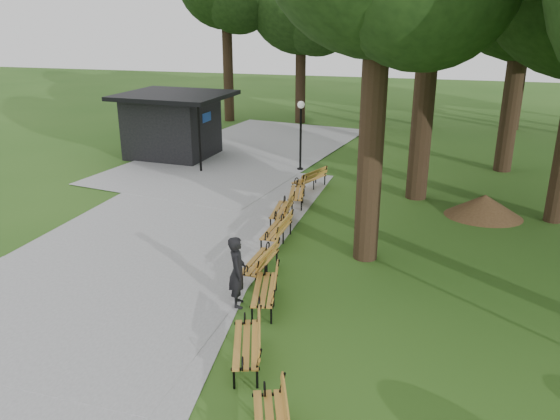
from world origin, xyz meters
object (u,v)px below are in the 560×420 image
(person, at_px, (237,272))
(bench_2, at_px, (265,290))
(bench_5, at_px, (282,210))
(kiosk, at_px, (172,125))
(bench_7, at_px, (309,179))
(dirt_mound, at_px, (484,206))
(bench_3, at_px, (259,262))
(bench_1, at_px, (246,344))
(bench_4, at_px, (276,230))
(bench_6, at_px, (297,193))
(lamp_post, at_px, (301,121))

(person, xyz_separation_m, bench_2, (0.64, 0.13, -0.46))
(person, distance_m, bench_5, 5.82)
(kiosk, relative_size, bench_7, 2.62)
(bench_2, bearing_deg, person, -90.00)
(person, relative_size, dirt_mound, 0.81)
(bench_3, relative_size, bench_7, 1.00)
(bench_7, bearing_deg, kiosk, -93.66)
(bench_1, relative_size, bench_5, 1.00)
(bench_4, bearing_deg, kiosk, -138.12)
(kiosk, relative_size, bench_2, 2.62)
(bench_2, xyz_separation_m, bench_6, (-0.99, 7.62, 0.00))
(bench_2, bearing_deg, bench_6, 175.85)
(bench_3, bearing_deg, bench_6, -172.49)
(bench_2, distance_m, bench_3, 1.60)
(kiosk, height_order, bench_4, kiosk)
(dirt_mound, bearing_deg, person, -127.62)
(person, xyz_separation_m, bench_1, (0.94, -2.22, -0.46))
(bench_2, height_order, bench_6, same)
(lamp_post, height_order, bench_4, lamp_post)
(person, relative_size, bench_1, 0.95)
(bench_1, bearing_deg, kiosk, -167.11)
(bench_5, bearing_deg, bench_1, 5.54)
(bench_2, distance_m, bench_4, 3.92)
(bench_5, bearing_deg, kiosk, -139.16)
(dirt_mound, bearing_deg, bench_7, 167.12)
(bench_1, bearing_deg, bench_4, 172.82)
(person, height_order, bench_7, person)
(dirt_mound, relative_size, bench_4, 1.17)
(bench_5, xyz_separation_m, bench_6, (0.07, 1.97, 0.00))
(bench_4, relative_size, bench_5, 1.00)
(bench_1, height_order, bench_6, same)
(lamp_post, bearing_deg, bench_4, -82.11)
(dirt_mound, bearing_deg, bench_3, -133.66)
(person, xyz_separation_m, dirt_mound, (6.27, 8.14, -0.50))
(bench_3, relative_size, bench_4, 1.00)
(bench_2, bearing_deg, bench_4, 179.50)
(kiosk, height_order, bench_2, kiosk)
(bench_1, height_order, bench_2, same)
(bench_3, bearing_deg, kiosk, -141.94)
(bench_2, bearing_deg, bench_5, 179.02)
(kiosk, relative_size, lamp_post, 1.60)
(lamp_post, relative_size, bench_3, 1.64)
(bench_1, distance_m, bench_2, 2.37)
(kiosk, bearing_deg, bench_7, -21.27)
(person, xyz_separation_m, bench_3, (0.05, 1.62, -0.46))
(bench_5, bearing_deg, bench_6, 174.01)
(bench_5, height_order, bench_6, same)
(bench_5, relative_size, bench_7, 1.00)
(person, height_order, bench_1, person)
(bench_7, bearing_deg, bench_1, 27.96)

